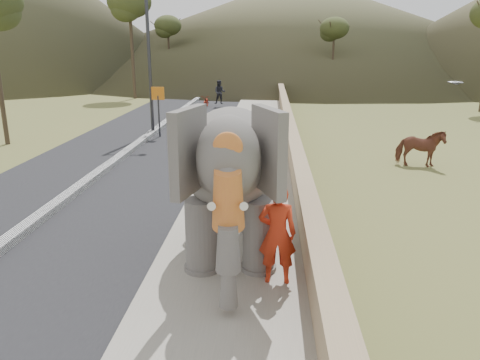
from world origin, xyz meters
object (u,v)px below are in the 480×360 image
lamppost (154,32)px  cow (420,148)px  elephant_and_man (231,178)px  motorcyclist (213,97)px

lamppost → cow: 13.00m
cow → lamppost: bearing=74.9°
elephant_and_man → motorcyclist: 24.16m
lamppost → elephant_and_man: 14.66m
elephant_and_man → motorcyclist: bearing=97.7°
lamppost → motorcyclist: 11.29m
lamppost → elephant_and_man: lamppost is taller
cow → elephant_and_man: 10.12m
lamppost → cow: (10.95, -5.63, -4.17)m
cow → elephant_and_man: size_ratio=0.37×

